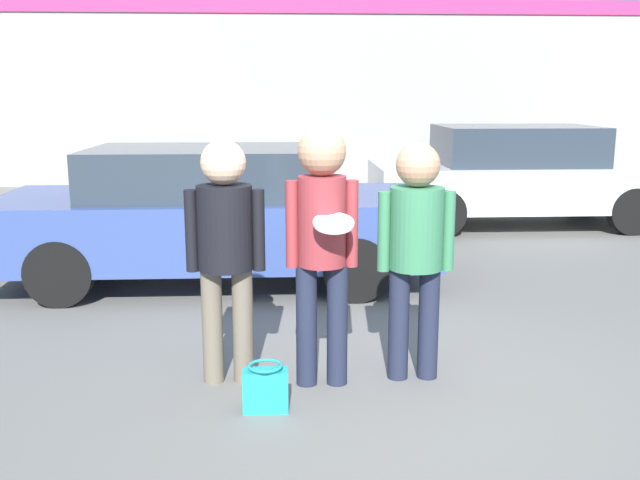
{
  "coord_description": "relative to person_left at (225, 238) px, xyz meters",
  "views": [
    {
      "loc": [
        -0.64,
        -4.81,
        2.09
      ],
      "look_at": [
        -0.36,
        0.29,
        1.02
      ],
      "focal_mm": 40.0,
      "sensor_mm": 36.0,
      "label": 1
    }
  ],
  "objects": [
    {
      "name": "handbag",
      "position": [
        0.28,
        -0.52,
        -0.91
      ],
      "size": [
        0.3,
        0.23,
        0.32
      ],
      "color": "teal",
      "rests_on": "ground"
    },
    {
      "name": "person_right",
      "position": [
        1.36,
        -0.01,
        -0.02
      ],
      "size": [
        0.55,
        0.38,
        1.74
      ],
      "color": "#1E2338",
      "rests_on": "ground"
    },
    {
      "name": "ground_plane",
      "position": [
        1.04,
        -0.14,
        -1.07
      ],
      "size": [
        56.0,
        56.0,
        0.0
      ],
      "primitive_type": "plane",
      "color": "#66635E"
    },
    {
      "name": "person_left",
      "position": [
        0.0,
        0.0,
        0.0
      ],
      "size": [
        0.56,
        0.39,
        1.76
      ],
      "color": "#665B4C",
      "rests_on": "ground"
    },
    {
      "name": "parked_car_near",
      "position": [
        -0.35,
        2.82,
        -0.31
      ],
      "size": [
        4.72,
        1.92,
        1.49
      ],
      "color": "#334784",
      "rests_on": "ground"
    },
    {
      "name": "storefront_building",
      "position": [
        1.04,
        11.22,
        0.98
      ],
      "size": [
        24.0,
        0.22,
        4.04
      ],
      "color": "gray",
      "rests_on": "ground"
    },
    {
      "name": "person_middle_with_frisbee",
      "position": [
        0.68,
        -0.09,
        0.05
      ],
      "size": [
        0.51,
        0.55,
        1.85
      ],
      "color": "#1E2338",
      "rests_on": "ground"
    },
    {
      "name": "parked_car_far",
      "position": [
        4.13,
        6.0,
        -0.28
      ],
      "size": [
        4.59,
        1.9,
        1.56
      ],
      "color": "silver",
      "rests_on": "ground"
    },
    {
      "name": "shrub",
      "position": [
        4.34,
        10.58,
        -0.61
      ],
      "size": [
        0.91,
        0.91,
        0.91
      ],
      "color": "#2D6B33",
      "rests_on": "ground"
    }
  ]
}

